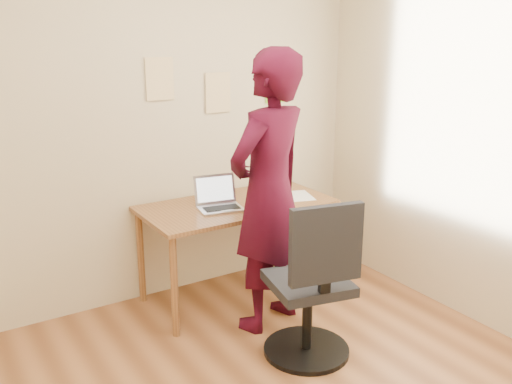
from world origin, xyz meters
TOP-DOWN VIEW (x-y plane):
  - room at (0.00, 0.00)m, footprint 3.58×3.58m
  - desk at (0.53, 1.38)m, footprint 1.40×0.70m
  - laptop at (0.37, 1.36)m, footprint 0.35×0.32m
  - paper_sheet at (1.03, 1.29)m, footprint 0.27×0.33m
  - phone at (0.78, 1.17)m, footprint 0.11×0.13m
  - wall_note_left at (0.12, 1.74)m, footprint 0.21×0.00m
  - wall_note_mid at (0.58, 1.74)m, footprint 0.21×0.00m
  - wall_note_right at (1.10, 1.74)m, footprint 0.18×0.00m
  - office_chair at (0.48, 0.39)m, footprint 0.55×0.56m
  - person at (0.50, 0.92)m, footprint 0.79×0.64m

SIDE VIEW (x-z plane):
  - office_chair at x=0.48m, z-range -0.08..0.97m
  - desk at x=0.53m, z-range 0.28..1.02m
  - paper_sheet at x=1.03m, z-range 0.74..0.74m
  - phone at x=0.78m, z-range 0.74..0.75m
  - laptop at x=0.37m, z-range 0.68..0.90m
  - person at x=0.50m, z-range 0.00..1.88m
  - room at x=0.00m, z-range -0.04..2.74m
  - wall_note_mid at x=0.58m, z-range 1.36..1.66m
  - wall_note_right at x=1.10m, z-range 1.40..1.64m
  - wall_note_left at x=0.12m, z-range 1.49..1.79m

